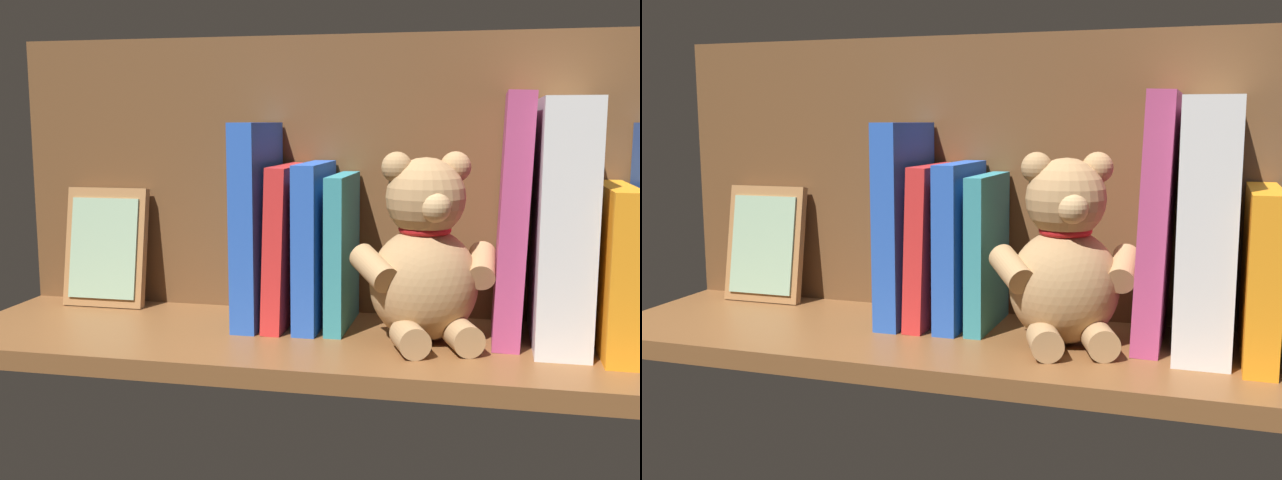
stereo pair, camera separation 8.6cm
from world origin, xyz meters
TOP-DOWN VIEW (x-y plane):
  - ground_plane at (0.00, 0.00)cm, footprint 84.02×27.09cm
  - shelf_back_panel at (0.00, -11.29)cm, footprint 84.02×1.50cm
  - book_1 at (-31.41, -1.59)cm, footprint 3.16×17.11cm
  - dictionary_thick_white at (-26.07, -2.24)cm, footprint 5.63×15.60cm
  - book_2 at (-20.87, -3.34)cm, footprint 3.63×13.60cm
  - teddy_bear at (-11.73, -0.02)cm, footprint 15.82×15.81cm
  - book_3 at (-1.78, -4.09)cm, footprint 2.13×12.10cm
  - book_4 at (1.51, -3.88)cm, footprint 2.63×12.52cm
  - book_5 at (4.90, -3.76)cm, footprint 2.96×12.77cm
  - book_6 at (8.42, -3.68)cm, footprint 2.89×12.93cm
  - picture_frame_leaning at (30.34, -7.76)cm, footprint 10.96×4.16cm

SIDE VIEW (x-z plane):
  - ground_plane at x=0.00cm, z-range -2.20..0.00cm
  - picture_frame_leaning at x=30.34cm, z-range -0.11..15.35cm
  - book_1 at x=-31.41cm, z-range 0.00..17.29cm
  - book_3 at x=-1.78cm, z-range 0.00..17.85cm
  - teddy_bear at x=-11.73cm, z-range -1.24..19.47cm
  - book_5 at x=4.90cm, z-range -0.04..18.90cm
  - book_4 at x=1.51cm, z-range 0.00..19.17cm
  - book_6 at x=8.42cm, z-range 0.00..23.76cm
  - dictionary_thick_white at x=-26.07cm, z-range 0.00..26.35cm
  - book_2 at x=-20.87cm, z-range -0.04..27.02cm
  - shelf_back_panel at x=0.00cm, z-range 0.00..34.30cm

